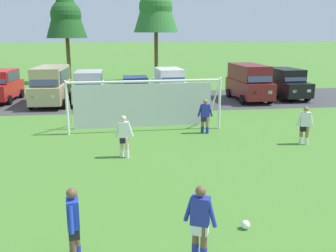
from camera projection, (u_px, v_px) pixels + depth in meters
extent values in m
plane|color=#477A2D|center=(137.00, 128.00, 19.05)|extent=(400.00, 400.00, 0.00)
cube|color=#3D3D3F|center=(131.00, 101.00, 26.85)|extent=(52.00, 8.40, 0.01)
sphere|color=white|center=(246.00, 225.00, 9.19)|extent=(0.22, 0.22, 0.22)
sphere|color=black|center=(246.00, 225.00, 9.19)|extent=(0.08, 0.08, 0.08)
sphere|color=red|center=(248.00, 225.00, 9.20)|extent=(0.07, 0.07, 0.07)
cylinder|color=white|center=(219.00, 104.00, 18.69)|extent=(0.12, 0.12, 2.44)
cylinder|color=white|center=(67.00, 109.00, 17.53)|extent=(0.12, 0.12, 2.44)
cylinder|color=white|center=(145.00, 81.00, 17.82)|extent=(7.32, 0.37, 0.12)
cylinder|color=white|center=(214.00, 99.00, 19.53)|extent=(0.15, 1.95, 2.46)
cylinder|color=white|center=(69.00, 103.00, 18.37)|extent=(0.15, 1.95, 2.46)
cube|color=silver|center=(144.00, 105.00, 19.10)|extent=(6.95, 0.27, 2.20)
cylinder|color=brown|center=(195.00, 239.00, 7.98)|extent=(0.14, 0.14, 0.80)
cylinder|color=brown|center=(204.00, 244.00, 7.83)|extent=(0.14, 0.14, 0.80)
cylinder|color=#232D99|center=(195.00, 250.00, 8.04)|extent=(0.15, 0.15, 0.32)
cube|color=silver|center=(200.00, 228.00, 7.83)|extent=(0.40, 0.34, 0.28)
cube|color=#232D99|center=(200.00, 211.00, 7.74)|extent=(0.45, 0.38, 0.60)
sphere|color=brown|center=(201.00, 191.00, 7.64)|extent=(0.22, 0.22, 0.22)
cylinder|color=#232D99|center=(189.00, 209.00, 7.85)|extent=(0.25, 0.18, 0.55)
cylinder|color=#232D99|center=(212.00, 214.00, 7.63)|extent=(0.25, 0.18, 0.55)
cylinder|color=#936B4C|center=(307.00, 136.00, 16.13)|extent=(0.14, 0.14, 0.80)
cylinder|color=#936B4C|center=(301.00, 135.00, 16.27)|extent=(0.14, 0.14, 0.80)
cylinder|color=white|center=(306.00, 141.00, 16.18)|extent=(0.15, 0.15, 0.32)
cylinder|color=white|center=(301.00, 140.00, 16.33)|extent=(0.15, 0.15, 0.32)
cube|color=black|center=(305.00, 128.00, 16.12)|extent=(0.37, 0.26, 0.28)
cube|color=white|center=(305.00, 119.00, 16.03)|extent=(0.41, 0.29, 0.60)
sphere|color=#936B4C|center=(306.00, 109.00, 15.93)|extent=(0.22, 0.22, 0.22)
cylinder|color=white|center=(312.00, 120.00, 16.00)|extent=(0.24, 0.12, 0.55)
cylinder|color=white|center=(299.00, 119.00, 16.08)|extent=(0.24, 0.12, 0.55)
cylinder|color=#936B4C|center=(207.00, 125.00, 17.95)|extent=(0.14, 0.14, 0.80)
cylinder|color=#936B4C|center=(202.00, 125.00, 18.06)|extent=(0.14, 0.14, 0.80)
cylinder|color=#232D99|center=(207.00, 130.00, 18.01)|extent=(0.15, 0.15, 0.32)
cylinder|color=#232D99|center=(202.00, 130.00, 18.12)|extent=(0.15, 0.15, 0.32)
cube|color=black|center=(205.00, 118.00, 17.93)|extent=(0.35, 0.23, 0.28)
cube|color=#232D99|center=(205.00, 110.00, 17.84)|extent=(0.39, 0.25, 0.60)
sphere|color=#936B4C|center=(205.00, 102.00, 17.74)|extent=(0.22, 0.22, 0.22)
cylinder|color=#232D99|center=(211.00, 111.00, 17.84)|extent=(0.23, 0.10, 0.55)
cylinder|color=#232D99|center=(200.00, 111.00, 17.84)|extent=(0.23, 0.10, 0.55)
cylinder|color=brown|center=(77.00, 241.00, 7.91)|extent=(0.14, 0.14, 0.80)
cylinder|color=brown|center=(73.00, 247.00, 7.70)|extent=(0.14, 0.14, 0.80)
cylinder|color=#232D99|center=(78.00, 252.00, 7.97)|extent=(0.15, 0.15, 0.32)
cube|color=black|center=(74.00, 230.00, 7.73)|extent=(0.26, 0.37, 0.28)
cube|color=#1E38B7|center=(73.00, 213.00, 7.64)|extent=(0.29, 0.41, 0.60)
sphere|color=brown|center=(72.00, 193.00, 7.54)|extent=(0.22, 0.22, 0.22)
cylinder|color=#1E38B7|center=(75.00, 208.00, 7.89)|extent=(0.12, 0.24, 0.55)
cylinder|color=#1E38B7|center=(71.00, 220.00, 7.40)|extent=(0.12, 0.24, 0.55)
cylinder|color=beige|center=(127.00, 148.00, 14.41)|extent=(0.14, 0.14, 0.80)
cylinder|color=beige|center=(122.00, 147.00, 14.53)|extent=(0.14, 0.14, 0.80)
cylinder|color=white|center=(127.00, 154.00, 14.47)|extent=(0.15, 0.15, 0.32)
cylinder|color=white|center=(122.00, 153.00, 14.59)|extent=(0.15, 0.15, 0.32)
cube|color=black|center=(124.00, 139.00, 14.39)|extent=(0.34, 0.23, 0.28)
cube|color=white|center=(124.00, 129.00, 14.30)|extent=(0.39, 0.25, 0.60)
sphere|color=beige|center=(123.00, 118.00, 14.20)|extent=(0.22, 0.22, 0.22)
cylinder|color=white|center=(130.00, 130.00, 14.31)|extent=(0.23, 0.09, 0.55)
cylinder|color=white|center=(117.00, 130.00, 14.31)|extent=(0.23, 0.09, 0.55)
cube|color=red|center=(1.00, 90.00, 26.40)|extent=(2.09, 4.67, 1.00)
cube|color=red|center=(1.00, 76.00, 26.37)|extent=(1.87, 3.07, 0.84)
cube|color=#28384C|center=(14.00, 76.00, 26.45)|extent=(0.14, 2.55, 0.59)
cube|color=#B21414|center=(18.00, 85.00, 28.62)|extent=(0.28, 0.09, 0.20)
cube|color=#B21414|center=(4.00, 85.00, 28.52)|extent=(0.28, 0.09, 0.20)
cylinder|color=black|center=(9.00, 100.00, 25.22)|extent=(0.27, 0.65, 0.64)
cylinder|color=black|center=(22.00, 94.00, 27.98)|extent=(0.27, 0.65, 0.64)
cube|color=tan|center=(51.00, 92.00, 25.03)|extent=(2.15, 4.88, 1.10)
cube|color=tan|center=(51.00, 75.00, 24.96)|extent=(1.97, 4.17, 1.10)
cube|color=#28384C|center=(44.00, 79.00, 23.06)|extent=(1.68, 0.53, 0.91)
cube|color=#28384C|center=(65.00, 75.00, 25.04)|extent=(0.18, 3.48, 0.77)
cube|color=white|center=(52.00, 97.00, 22.78)|extent=(0.28, 0.09, 0.20)
cube|color=white|center=(34.00, 97.00, 22.69)|extent=(0.28, 0.09, 0.20)
cube|color=#B21414|center=(66.00, 86.00, 27.35)|extent=(0.28, 0.09, 0.20)
cube|color=#B21414|center=(50.00, 87.00, 27.25)|extent=(0.28, 0.09, 0.20)
cylinder|color=black|center=(63.00, 104.00, 23.80)|extent=(0.27, 0.65, 0.64)
cylinder|color=black|center=(31.00, 105.00, 23.63)|extent=(0.27, 0.65, 0.64)
cylinder|color=black|center=(71.00, 96.00, 26.68)|extent=(0.27, 0.65, 0.64)
cylinder|color=black|center=(42.00, 97.00, 26.51)|extent=(0.27, 0.65, 0.64)
cube|color=#B2B2BC|center=(89.00, 91.00, 25.75)|extent=(1.90, 4.60, 1.00)
cube|color=#B2B2BC|center=(89.00, 77.00, 25.73)|extent=(1.75, 3.00, 0.84)
cube|color=#28384C|center=(87.00, 80.00, 24.36)|extent=(1.62, 0.38, 0.71)
cube|color=#28384C|center=(102.00, 77.00, 25.84)|extent=(0.04, 2.55, 0.59)
cube|color=white|center=(95.00, 95.00, 23.63)|extent=(0.28, 0.08, 0.20)
cube|color=white|center=(78.00, 96.00, 23.50)|extent=(0.28, 0.08, 0.20)
cube|color=#B21414|center=(99.00, 86.00, 27.98)|extent=(0.28, 0.08, 0.20)
cube|color=#B21414|center=(84.00, 86.00, 27.85)|extent=(0.28, 0.08, 0.20)
cylinder|color=black|center=(103.00, 102.00, 24.62)|extent=(0.24, 0.64, 0.64)
cylinder|color=black|center=(73.00, 102.00, 24.38)|extent=(0.24, 0.64, 0.64)
cylinder|color=black|center=(104.00, 95.00, 27.36)|extent=(0.24, 0.64, 0.64)
cylinder|color=black|center=(78.00, 95.00, 27.12)|extent=(0.24, 0.64, 0.64)
cube|color=navy|center=(136.00, 92.00, 26.37)|extent=(1.82, 4.21, 0.76)
cube|color=navy|center=(135.00, 81.00, 26.34)|extent=(1.67, 2.11, 0.64)
cube|color=#28384C|center=(136.00, 83.00, 25.41)|extent=(1.53, 0.32, 0.55)
cube|color=#28384C|center=(147.00, 81.00, 26.45)|extent=(0.05, 1.79, 0.45)
cube|color=white|center=(145.00, 95.00, 24.44)|extent=(0.28, 0.08, 0.20)
cube|color=white|center=(129.00, 96.00, 24.31)|extent=(0.28, 0.08, 0.20)
cube|color=#B21414|center=(141.00, 87.00, 28.40)|extent=(0.28, 0.08, 0.20)
cube|color=#B21414|center=(127.00, 87.00, 28.27)|extent=(0.28, 0.08, 0.20)
cylinder|color=black|center=(150.00, 100.00, 25.32)|extent=(0.24, 0.64, 0.64)
cylinder|color=black|center=(123.00, 100.00, 25.08)|extent=(0.24, 0.64, 0.64)
cylinder|color=black|center=(147.00, 94.00, 27.83)|extent=(0.24, 0.64, 0.64)
cylinder|color=black|center=(122.00, 94.00, 27.59)|extent=(0.24, 0.64, 0.64)
cube|color=silver|center=(170.00, 87.00, 27.66)|extent=(2.16, 4.70, 1.00)
cube|color=silver|center=(169.00, 74.00, 27.64)|extent=(1.92, 3.10, 0.84)
cube|color=#28384C|center=(173.00, 77.00, 26.29)|extent=(1.63, 0.47, 0.71)
cube|color=#28384C|center=(181.00, 74.00, 27.80)|extent=(0.19, 2.55, 0.59)
cube|color=white|center=(184.00, 91.00, 25.59)|extent=(0.28, 0.10, 0.20)
cube|color=white|center=(168.00, 91.00, 25.40)|extent=(0.28, 0.10, 0.20)
cube|color=#B21414|center=(171.00, 83.00, 29.90)|extent=(0.28, 0.10, 0.20)
cube|color=#B21414|center=(158.00, 83.00, 29.71)|extent=(0.28, 0.10, 0.20)
cylinder|color=black|center=(187.00, 97.00, 26.59)|extent=(0.28, 0.65, 0.64)
cylinder|color=black|center=(160.00, 97.00, 26.25)|extent=(0.28, 0.65, 0.64)
cylinder|color=black|center=(178.00, 91.00, 29.32)|extent=(0.28, 0.65, 0.64)
cylinder|color=black|center=(154.00, 91.00, 28.97)|extent=(0.28, 0.65, 0.64)
cube|color=maroon|center=(249.00, 88.00, 26.80)|extent=(2.08, 4.85, 1.10)
cube|color=maroon|center=(249.00, 72.00, 26.73)|extent=(1.90, 4.14, 1.10)
cube|color=#28384C|center=(260.00, 76.00, 24.84)|extent=(1.68, 0.50, 0.91)
cube|color=#28384C|center=(261.00, 72.00, 26.87)|extent=(0.12, 3.48, 0.77)
cube|color=white|center=(270.00, 92.00, 24.60)|extent=(0.28, 0.09, 0.20)
cube|color=white|center=(254.00, 93.00, 24.44)|extent=(0.28, 0.09, 0.20)
cube|color=#B21414|center=(245.00, 83.00, 29.13)|extent=(0.28, 0.09, 0.20)
cube|color=#B21414|center=(231.00, 83.00, 28.97)|extent=(0.28, 0.09, 0.20)
cylinder|color=black|center=(270.00, 99.00, 25.65)|extent=(0.26, 0.65, 0.64)
cylinder|color=black|center=(243.00, 100.00, 25.35)|extent=(0.26, 0.65, 0.64)
cylinder|color=black|center=(254.00, 92.00, 28.50)|extent=(0.26, 0.65, 0.64)
cylinder|color=black|center=(229.00, 93.00, 28.21)|extent=(0.26, 0.65, 0.64)
cube|color=black|center=(286.00, 87.00, 27.66)|extent=(2.12, 4.69, 1.00)
cube|color=black|center=(285.00, 74.00, 27.64)|extent=(1.89, 3.08, 0.84)
cube|color=#28384C|center=(295.00, 77.00, 26.28)|extent=(1.63, 0.45, 0.71)
cube|color=#28384C|center=(297.00, 74.00, 27.79)|extent=(0.16, 2.55, 0.59)
cube|color=white|center=(309.00, 91.00, 25.58)|extent=(0.28, 0.09, 0.20)
cube|color=white|center=(295.00, 91.00, 25.40)|extent=(0.28, 0.09, 0.20)
cube|color=#B21414|center=(278.00, 83.00, 29.90)|extent=(0.28, 0.09, 0.20)
cube|color=#B21414|center=(266.00, 83.00, 29.72)|extent=(0.28, 0.09, 0.20)
cylinder|color=black|center=(307.00, 97.00, 26.58)|extent=(0.27, 0.65, 0.64)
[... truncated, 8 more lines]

